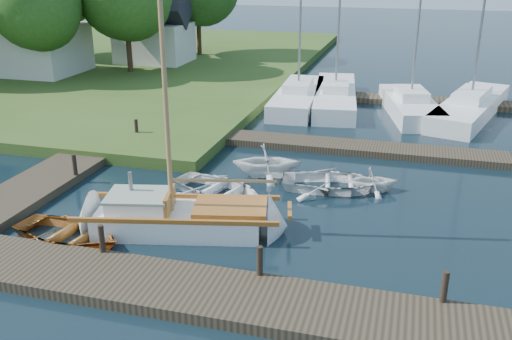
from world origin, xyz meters
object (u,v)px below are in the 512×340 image
(mooring_post_2, at_px, (260,261))
(marina_boat_1, at_px, (335,95))
(mooring_post_5, at_px, (136,128))
(tender_a, at_px, (218,186))
(mooring_post_4, at_px, (75,165))
(tree_2, at_px, (36,3))
(mooring_post_3, at_px, (445,287))
(dinghy, at_px, (67,230))
(house_a, at_px, (32,36))
(tender_c, at_px, (334,179))
(house_c, at_px, (154,33))
(tender_d, at_px, (373,178))
(mooring_post_1, at_px, (102,239))
(tender_b, at_px, (267,159))
(marina_boat_3, at_px, (470,105))
(sailboat, at_px, (184,220))
(marina_boat_2, at_px, (410,104))
(marina_boat_0, at_px, (298,95))

(mooring_post_2, bearing_deg, marina_boat_1, 92.60)
(mooring_post_5, height_order, tender_a, mooring_post_5)
(mooring_post_4, relative_size, tree_2, 0.10)
(mooring_post_3, bearing_deg, tree_2, 141.56)
(mooring_post_5, relative_size, dinghy, 0.23)
(mooring_post_4, distance_m, marina_boat_1, 16.38)
(dinghy, distance_m, house_a, 25.51)
(tender_c, xyz_separation_m, house_c, (-16.41, 20.10, 2.19))
(mooring_post_4, distance_m, tender_d, 10.96)
(mooring_post_1, relative_size, house_c, 0.15)
(tender_b, height_order, house_a, house_a)
(tree_2, bearing_deg, tender_c, -30.77)
(mooring_post_5, xyz_separation_m, marina_boat_3, (14.84, 8.97, -0.13))
(tender_b, height_order, house_c, house_c)
(sailboat, xyz_separation_m, house_c, (-12.44, 24.62, 2.24))
(mooring_post_2, relative_size, mooring_post_5, 1.00)
(marina_boat_2, bearing_deg, tender_c, 155.02)
(marina_boat_1, bearing_deg, tree_2, 84.04)
(tender_a, relative_size, marina_boat_0, 0.31)
(tender_c, bearing_deg, marina_boat_1, -1.32)
(mooring_post_1, xyz_separation_m, house_c, (-11.00, 27.00, 1.88))
(sailboat, relative_size, marina_boat_1, 0.88)
(mooring_post_2, height_order, tender_c, mooring_post_2)
(dinghy, relative_size, tree_2, 0.45)
(mooring_post_2, relative_size, mooring_post_4, 1.00)
(house_a, bearing_deg, tree_2, -44.25)
(mooring_post_5, relative_size, sailboat, 0.08)
(mooring_post_1, bearing_deg, mooring_post_3, 0.00)
(mooring_post_3, height_order, tree_2, tree_2)
(marina_boat_2, bearing_deg, marina_boat_3, -91.75)
(mooring_post_3, distance_m, tender_d, 7.50)
(mooring_post_5, relative_size, tender_c, 0.21)
(sailboat, bearing_deg, mooring_post_2, -50.74)
(mooring_post_4, xyz_separation_m, sailboat, (5.44, -2.62, -0.36))
(tender_b, xyz_separation_m, house_c, (-13.73, 19.43, 1.89))
(mooring_post_4, relative_size, tender_c, 0.21)
(dinghy, bearing_deg, tender_c, -40.63)
(tender_d, distance_m, marina_boat_1, 12.74)
(mooring_post_1, xyz_separation_m, mooring_post_3, (9.00, 0.00, 0.00))
(house_a, bearing_deg, tender_a, -40.34)
(tender_c, height_order, marina_boat_2, marina_boat_2)
(mooring_post_4, relative_size, sailboat, 0.08)
(sailboat, height_order, house_a, sailboat)
(marina_boat_2, distance_m, marina_boat_3, 3.12)
(marina_boat_0, bearing_deg, house_a, 80.12)
(mooring_post_2, distance_m, house_a, 30.14)
(mooring_post_4, height_order, house_a, house_a)
(marina_boat_1, bearing_deg, sailboat, 165.41)
(dinghy, distance_m, marina_boat_1, 19.42)
(tender_a, relative_size, tree_2, 0.46)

